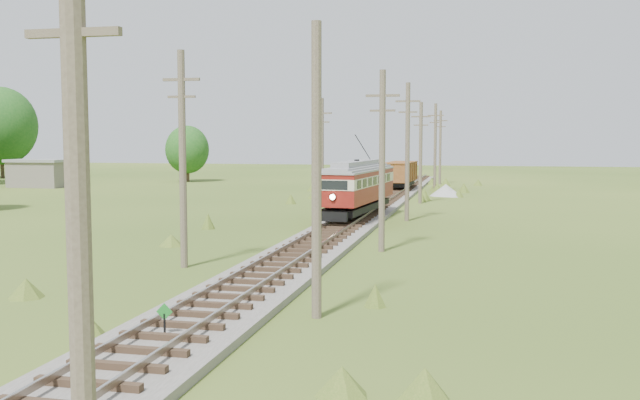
% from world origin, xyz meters
% --- Properties ---
extents(ground, '(260.00, 260.00, 0.00)m').
position_xyz_m(ground, '(0.00, 0.00, 0.00)').
color(ground, '#304E17').
rests_on(ground, ground).
extents(railbed_main, '(3.60, 96.00, 0.57)m').
position_xyz_m(railbed_main, '(0.00, 34.00, 0.19)').
color(railbed_main, '#605B54').
rests_on(railbed_main, ground).
extents(switch_marker, '(0.45, 0.06, 1.08)m').
position_xyz_m(switch_marker, '(-0.20, 1.50, 0.63)').
color(switch_marker, black).
rests_on(switch_marker, ground).
extents(streetcar, '(3.53, 11.28, 5.11)m').
position_xyz_m(streetcar, '(-0.00, 30.19, 2.43)').
color(streetcar, black).
rests_on(streetcar, ground).
extents(gondola, '(2.81, 7.58, 2.48)m').
position_xyz_m(gondola, '(0.00, 56.60, 1.90)').
color(gondola, black).
rests_on(gondola, ground).
extents(gravel_pile, '(3.09, 3.28, 1.12)m').
position_xyz_m(gravel_pile, '(4.84, 52.16, 0.53)').
color(gravel_pile, gray).
rests_on(gravel_pile, ground).
extents(utility_pole_r_0, '(1.60, 0.30, 8.50)m').
position_xyz_m(utility_pole_r_0, '(3.20, -8.00, 4.37)').
color(utility_pole_r_0, brown).
rests_on(utility_pole_r_0, ground).
extents(utility_pole_r_1, '(0.30, 0.30, 8.80)m').
position_xyz_m(utility_pole_r_1, '(3.10, 5.00, 4.40)').
color(utility_pole_r_1, brown).
rests_on(utility_pole_r_1, ground).
extents(utility_pole_r_2, '(1.60, 0.30, 8.60)m').
position_xyz_m(utility_pole_r_2, '(3.30, 18.00, 4.42)').
color(utility_pole_r_2, brown).
rests_on(utility_pole_r_2, ground).
extents(utility_pole_r_3, '(1.60, 0.30, 9.00)m').
position_xyz_m(utility_pole_r_3, '(3.20, 31.00, 4.63)').
color(utility_pole_r_3, brown).
rests_on(utility_pole_r_3, ground).
extents(utility_pole_r_4, '(1.60, 0.30, 8.40)m').
position_xyz_m(utility_pole_r_4, '(3.00, 44.00, 4.32)').
color(utility_pole_r_4, brown).
rests_on(utility_pole_r_4, ground).
extents(utility_pole_r_5, '(1.60, 0.30, 8.90)m').
position_xyz_m(utility_pole_r_5, '(3.40, 57.00, 4.58)').
color(utility_pole_r_5, brown).
rests_on(utility_pole_r_5, ground).
extents(utility_pole_r_6, '(1.60, 0.30, 8.70)m').
position_xyz_m(utility_pole_r_6, '(3.20, 70.00, 4.47)').
color(utility_pole_r_6, brown).
rests_on(utility_pole_r_6, ground).
extents(utility_pole_l_a, '(1.60, 0.30, 9.00)m').
position_xyz_m(utility_pole_l_a, '(-4.20, 12.00, 4.63)').
color(utility_pole_l_a, brown).
rests_on(utility_pole_l_a, ground).
extents(utility_pole_l_b, '(1.60, 0.30, 8.60)m').
position_xyz_m(utility_pole_l_b, '(-4.50, 40.00, 4.42)').
color(utility_pole_l_b, brown).
rests_on(utility_pole_l_b, ground).
extents(tree_left_5, '(9.66, 9.66, 12.44)m').
position_xyz_m(tree_left_5, '(-56.00, 70.00, 7.12)').
color(tree_left_5, '#38281C').
rests_on(tree_left_5, ground).
extents(tree_mid_a, '(5.46, 5.46, 7.03)m').
position_xyz_m(tree_mid_a, '(-28.00, 68.00, 4.02)').
color(tree_mid_a, '#38281C').
rests_on(tree_mid_a, ground).
extents(shed, '(6.40, 4.40, 3.10)m').
position_xyz_m(shed, '(-40.00, 55.00, 1.57)').
color(shed, slate).
rests_on(shed, ground).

